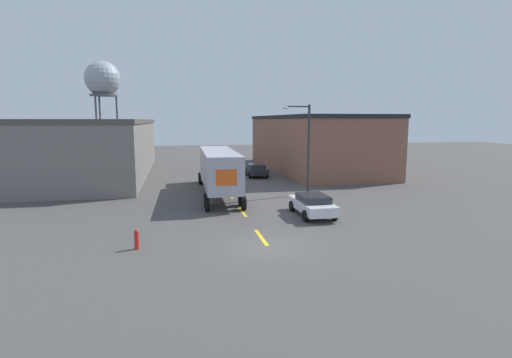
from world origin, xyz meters
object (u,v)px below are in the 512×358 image
water_tower (103,80)px  fire_hydrant (137,239)px  semi_truck (217,167)px  street_lamp (305,143)px  parked_car_right_far (256,170)px  parked_car_right_near (312,204)px

water_tower → fire_hydrant: size_ratio=15.73×
semi_truck → street_lamp: 7.45m
semi_truck → street_lamp: (6.98, -1.66, 2.00)m
parked_car_right_far → water_tower: bearing=129.0°
street_lamp → fire_hydrant: size_ratio=7.65×
parked_car_right_far → water_tower: (-19.10, 23.60, 11.39)m
semi_truck → parked_car_right_far: (5.15, 9.54, -1.50)m
water_tower → street_lamp: 41.37m
parked_car_right_near → street_lamp: bearing=75.7°
parked_car_right_near → fire_hydrant: 11.45m
semi_truck → fire_hydrant: semi_truck is taller
semi_truck → parked_car_right_near: size_ratio=3.16×
semi_truck → water_tower: size_ratio=0.97×
semi_truck → parked_car_right_near: semi_truck is taller
semi_truck → fire_hydrant: (-5.26, -13.59, -1.78)m
water_tower → fire_hydrant: (8.69, -46.72, -11.66)m
parked_car_right_far → water_tower: water_tower is taller
water_tower → street_lamp: bearing=-59.0°
water_tower → fire_hydrant: water_tower is taller
parked_car_right_far → fire_hydrant: size_ratio=4.82×
parked_car_right_near → street_lamp: size_ratio=0.63×
parked_car_right_far → water_tower: 32.43m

